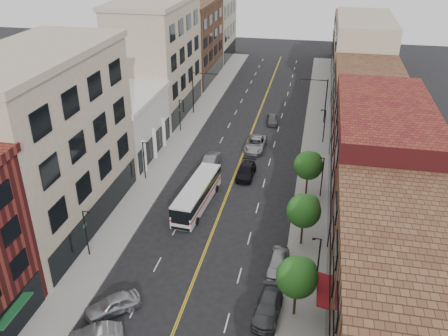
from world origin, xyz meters
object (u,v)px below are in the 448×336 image
Objects in this scene: car_parked_mid at (268,308)px; car_parked_far at (278,263)px; car_lane_c at (272,119)px; car_lane_b at (256,144)px; city_bus at (197,193)px; car_angle_b at (95,336)px; car_lane_a at (246,171)px; car_angle_a at (113,305)px; car_lane_behind at (212,159)px.

car_parked_mid is 1.08× the size of car_parked_far.
car_parked_far is 1.14× the size of car_lane_c.
car_lane_c is at bearing 84.95° from car_lane_b.
car_lane_c is (5.63, 27.03, -0.95)m from city_bus.
car_angle_b is 38.46m from car_lane_b.
car_lane_b is (7.10, 37.80, 0.13)m from car_angle_b.
car_angle_b is 48.85m from car_lane_c.
car_lane_a is at bearing 66.27° from city_bus.
car_lane_a is (-5.90, 17.74, -0.05)m from car_parked_far.
car_parked_mid is 0.86× the size of car_lane_b.
city_bus reaches higher than car_parked_mid.
city_bus is at bearing 130.24° from car_angle_a.
car_lane_c is (8.35, 48.13, 0.01)m from car_angle_b.
city_bus is 27.63m from car_lane_c.
car_angle_a is 0.79× the size of car_lane_b.
car_parked_mid is (12.76, 2.32, -0.06)m from car_angle_a.
car_lane_behind is (-11.01, 20.13, -0.00)m from car_parked_far.
car_lane_b is at bearing -104.37° from car_lane_c.
car_parked_far is 18.70m from car_lane_a.
car_parked_far is 26.94m from car_lane_b.
car_lane_b is at bearing -128.65° from car_lane_behind.
car_angle_a is (-2.72, -17.78, -0.85)m from city_bus.
city_bus is 2.71× the size of car_lane_c.
car_lane_b is (0.00, 8.55, 0.08)m from car_lane_a.
car_lane_b is 1.44× the size of car_lane_c.
city_bus is 14.08m from car_parked_far.
car_lane_c is at bearing 144.82° from car_angle_b.
car_parked_mid is 0.98× the size of car_lane_a.
car_lane_b reaches higher than car_parked_mid.
car_angle_b is 31.71m from car_lane_behind.
city_bus is 21.30m from car_angle_b.
car_parked_far is at bearing 91.71° from car_parked_mid.
car_lane_a is at bearing 123.62° from car_angle_a.
car_angle_b is at bearing -102.17° from car_lane_a.
car_lane_b is 10.41m from car_lane_c.
car_lane_b is (-5.90, 26.29, 0.02)m from car_parked_far.
car_lane_a is (4.38, 8.15, -0.90)m from city_bus.
car_lane_a is (5.11, -2.39, -0.05)m from car_lane_behind.
car_parked_mid is (10.05, -15.46, -0.91)m from city_bus.
car_lane_b is (4.38, 16.70, -0.82)m from city_bus.
car_lane_b is (5.11, 6.16, 0.03)m from car_lane_behind.
city_bus is 2.39× the size of car_angle_a.
car_lane_behind is at bearing 116.52° from car_parked_mid.
car_lane_behind reaches higher than car_angle_a.
car_parked_mid is 24.29m from car_lane_a.
car_parked_far is 0.91× the size of car_lane_a.
car_angle_a reaches higher than car_lane_c.
car_lane_behind reaches higher than car_parked_mid.
city_bus is 2.65× the size of car_angle_b.
car_lane_c is at bearing -110.04° from car_lane_behind.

